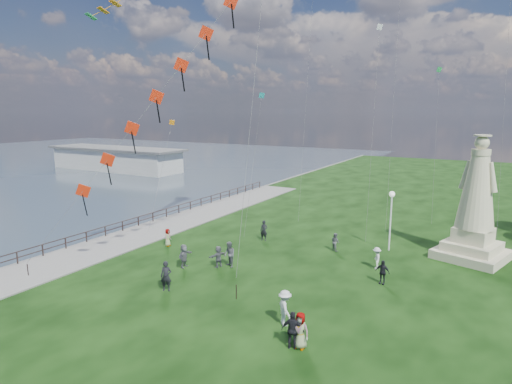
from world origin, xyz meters
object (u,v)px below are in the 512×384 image
Objects in this scene: person_3 at (293,330)px; person_9 at (382,272)px; statue at (475,213)px; person_1 at (229,255)px; person_11 at (218,257)px; person_8 at (377,258)px; pier_pavilion at (116,159)px; person_2 at (285,308)px; person_5 at (184,256)px; person_10 at (168,237)px; person_4 at (300,331)px; person_7 at (335,242)px; lamppost at (391,208)px; person_6 at (264,231)px; person_0 at (166,276)px.

person_3 reaches higher than person_9.
person_9 is (-4.69, -8.27, -2.72)m from statue.
person_1 reaches higher than person_9.
person_8 is at bearing 134.18° from person_11.
person_8 is at bearing -27.08° from pier_pavilion.
person_8 is (2.08, 10.52, -0.17)m from person_2.
person_10 is at bearing 45.90° from person_5.
person_9 reaches higher than person_8.
person_4 is at bearing 177.39° from person_2.
person_4 is 14.91m from person_7.
lamppost reaches higher than pier_pavilion.
person_5 is at bearing -81.20° from person_8.
person_4 is (-6.20, -17.88, -2.63)m from statue.
lamppost is at bearing 151.42° from person_11.
person_1 is 11.26m from person_3.
person_11 is at bearing -52.54° from person_3.
person_1 is at bearing -133.88° from lamppost.
person_6 reaches higher than person_8.
person_6 is (0.23, 12.20, -0.06)m from person_0.
pier_pavilion is at bearing -136.73° from person_8.
person_5 is (-9.90, 4.03, -0.10)m from person_2.
person_1 is at bearing 137.09° from person_11.
person_9 is (1.01, -2.54, 0.02)m from person_8.
person_7 is at bearing -149.58° from lamppost.
person_4 is 1.13× the size of person_8.
pier_pavilion reaches higher than person_4.
person_10 is at bearing -140.79° from statue.
person_3 is at bearing 135.22° from person_7.
person_3 is 17.95m from person_10.
lamppost is at bearing -74.45° from person_10.
person_0 is 1.29× the size of person_10.
person_4 is at bearing -129.70° from person_10.
person_8 is (-5.70, -5.73, -2.73)m from statue.
person_11 is (-9.88, -5.26, 0.00)m from person_8.
person_7 is at bearing -50.01° from person_5.
person_2 is 10.69m from person_5.
person_7 is (6.48, 12.61, -0.22)m from person_0.
person_3 is 17.08m from person_6.
person_0 is at bearing 10.72° from person_11.
person_9 is (1.80, 9.80, -0.12)m from person_3.
person_1 is at bearing -161.90° from person_9.
person_6 is 1.11× the size of person_9.
person_0 is 1.11× the size of person_5.
person_4 is at bearing 136.46° from person_7.
person_8 is (0.14, -4.57, -2.69)m from lamppost.
person_4 is 9.72m from person_9.
person_6 is 6.26m from person_7.
person_9 is at bearing 120.16° from person_11.
person_5 reaches higher than person_7.
statue is at bearing -20.64° from pier_pavilion.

